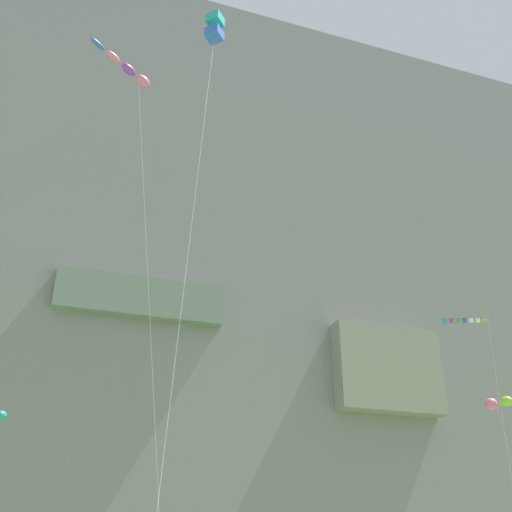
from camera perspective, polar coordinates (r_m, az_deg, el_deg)
cliff_face at (r=82.06m, az=-11.84°, el=-1.25°), size 180.00×31.59×71.71m
kite_box_mid_left at (r=34.64m, az=-3.88°, el=20.38°), size 3.22×6.19×28.13m
kite_windsock_upper_left at (r=51.52m, az=22.20°, el=-12.45°), size 5.28×6.36×13.09m
kite_windsock_far_left at (r=40.86m, az=-11.66°, el=16.48°), size 6.33×4.04×29.92m
kite_banner_high_right at (r=45.78m, az=19.45°, el=-7.75°), size 3.02×3.57×17.48m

